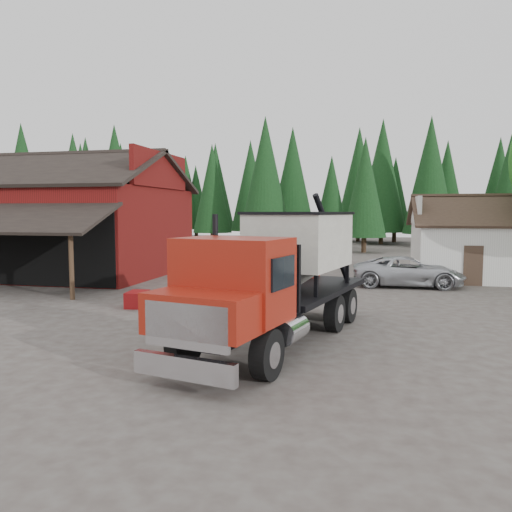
# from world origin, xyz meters

# --- Properties ---
(ground) EXTENTS (120.00, 120.00, 0.00)m
(ground) POSITION_xyz_m (0.00, 0.00, 0.00)
(ground) COLOR #423934
(ground) RESTS_ON ground
(red_barn) EXTENTS (12.80, 13.63, 7.18)m
(red_barn) POSITION_xyz_m (-11.00, 9.90, 2.69)
(red_barn) COLOR maroon
(red_barn) RESTS_ON ground
(farmhouse) EXTENTS (8.60, 6.42, 4.65)m
(farmhouse) POSITION_xyz_m (13.00, 13.00, 1.67)
(farmhouse) COLOR silver
(farmhouse) RESTS_ON ground
(conifer_backdrop) EXTENTS (76.00, 16.00, 16.00)m
(conifer_backdrop) POSITION_xyz_m (0.00, 42.00, 0.00)
(conifer_backdrop) COLOR black
(conifer_backdrop) RESTS_ON ground
(near_pine_a) EXTENTS (4.40, 4.40, 11.40)m
(near_pine_a) POSITION_xyz_m (-22.00, 28.00, 6.39)
(near_pine_a) COLOR #382619
(near_pine_a) RESTS_ON ground
(near_pine_b) EXTENTS (3.96, 3.96, 10.40)m
(near_pine_b) POSITION_xyz_m (6.00, 30.00, 5.89)
(near_pine_b) COLOR #382619
(near_pine_b) RESTS_ON ground
(near_pine_d) EXTENTS (5.28, 5.28, 13.40)m
(near_pine_d) POSITION_xyz_m (-4.00, 34.00, 7.39)
(near_pine_d) COLOR #382619
(near_pine_d) RESTS_ON ground
(feed_truck) EXTENTS (4.57, 9.69, 4.23)m
(feed_truck) POSITION_xyz_m (4.01, -2.66, 1.98)
(feed_truck) COLOR black
(feed_truck) RESTS_ON ground
(silver_car) EXTENTS (5.36, 2.59, 1.47)m
(silver_car) POSITION_xyz_m (8.35, 9.03, 0.74)
(silver_car) COLOR #B5B7BD
(silver_car) RESTS_ON ground
(equip_box) EXTENTS (0.85, 1.19, 0.60)m
(equip_box) POSITION_xyz_m (-2.22, 1.20, 0.30)
(equip_box) COLOR maroon
(equip_box) RESTS_ON ground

